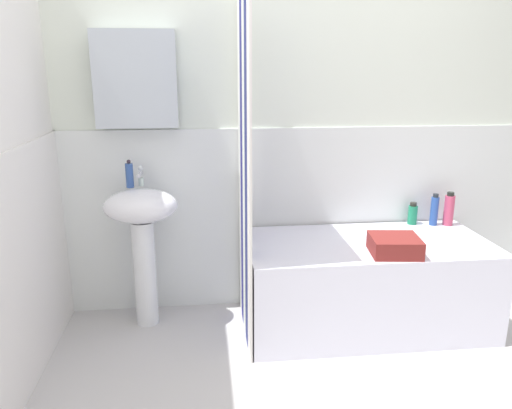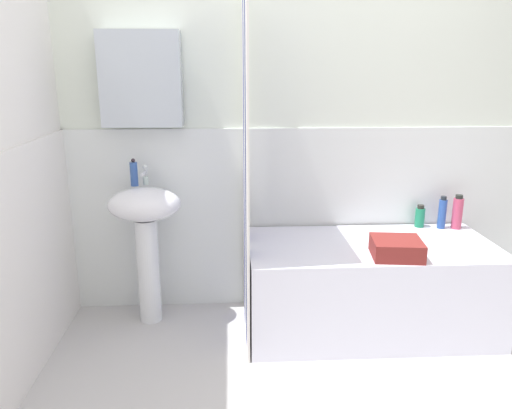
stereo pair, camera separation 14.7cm
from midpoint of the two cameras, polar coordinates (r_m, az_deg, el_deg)
name	(u,v)px [view 1 (the left image)]	position (r m, az deg, el deg)	size (l,w,h in m)	color
wall_back_tiled	(294,137)	(3.20, 3.08, 7.84)	(3.60, 0.18, 2.40)	silver
sink	(142,227)	(3.07, -14.39, -2.57)	(0.44, 0.34, 0.87)	white
faucet	(141,177)	(3.08, -14.55, 3.12)	(0.03, 0.12, 0.12)	silver
soap_dispenser	(130,175)	(3.07, -15.77, 3.30)	(0.05, 0.05, 0.17)	#305299
bathtub	(366,283)	(3.15, 11.24, -8.95)	(1.47, 0.72, 0.55)	white
shower_curtain	(245,172)	(2.79, -2.84, 3.78)	(0.01, 0.72, 2.00)	white
shampoo_bottle	(449,209)	(3.49, 20.30, -0.55)	(0.07, 0.07, 0.23)	#C34463
conditioner_bottle	(434,210)	(3.46, 18.78, -0.64)	(0.05, 0.05, 0.22)	#2A4E9E
body_wash_bottle	(413,214)	(3.44, 16.50, -1.08)	(0.06, 0.06, 0.15)	#1C7E55
towel_folded	(395,245)	(2.87, 14.33, -4.62)	(0.27, 0.25, 0.10)	maroon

